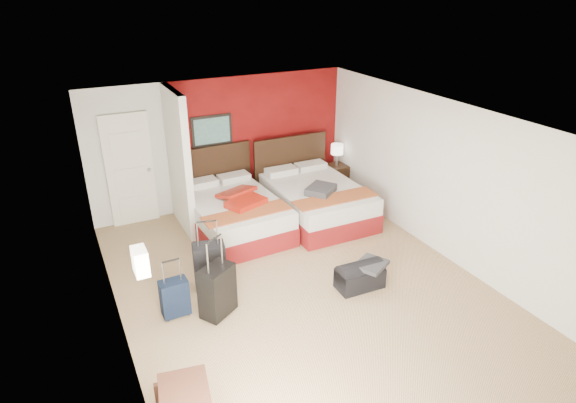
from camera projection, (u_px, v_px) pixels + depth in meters
ground at (300, 286)px, 7.22m from camera, size 6.50×6.50×0.00m
room_walls at (173, 190)px, 7.28m from camera, size 5.02×6.52×2.50m
red_accent_panel at (258, 139)px, 9.63m from camera, size 3.50×0.04×2.50m
partition_wall at (179, 162)px, 8.42m from camera, size 0.12×1.20×2.50m
entry_door at (130, 170)px, 8.69m from camera, size 0.82×0.06×2.05m
bed_left at (235, 216)px, 8.64m from camera, size 1.56×2.15×0.62m
bed_right at (317, 202)px, 9.14m from camera, size 1.51×2.14×0.64m
red_suitcase_open at (241, 198)px, 8.44m from camera, size 0.90×1.04×0.11m
jacket_bundle at (321, 190)px, 8.70m from camera, size 0.67×0.65×0.13m
nightstand at (336, 179)px, 10.26m from camera, size 0.46×0.46×0.59m
table_lamp at (337, 155)px, 10.04m from camera, size 0.34×0.34×0.45m
suitcase_black at (217, 293)px, 6.46m from camera, size 0.55×0.50×0.71m
suitcase_charcoal at (210, 267)px, 7.07m from camera, size 0.50×0.37×0.67m
suitcase_navy at (175, 299)px, 6.49m from camera, size 0.37×0.23×0.51m
duffel_bag at (360, 277)px, 7.12m from camera, size 0.69×0.39×0.34m
jacket_draped at (371, 265)px, 7.05m from camera, size 0.57×0.54×0.06m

